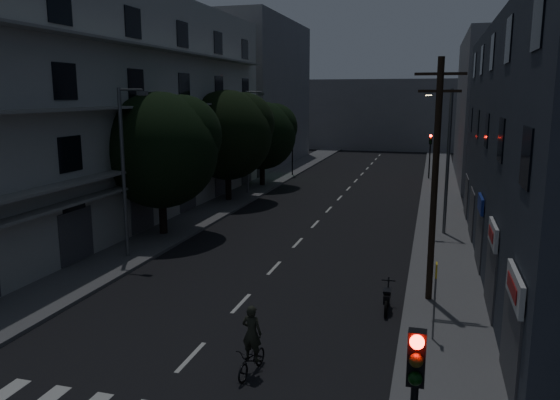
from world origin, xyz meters
The scene contains 22 objects.
ground centered at (0.00, 25.00, 0.00)m, with size 160.00×160.00×0.00m, color black.
sidewalk_left centered at (-7.50, 25.00, 0.07)m, with size 3.00×90.00×0.15m, color #565659.
sidewalk_right centered at (7.50, 25.00, 0.07)m, with size 3.00×90.00×0.15m, color #565659.
lane_markings centered at (0.00, 31.25, 0.01)m, with size 0.15×60.50×0.01m.
building_left centered at (-11.98, 18.00, 6.99)m, with size 7.00×36.00×14.00m.
building_right centered at (11.99, 14.00, 5.50)m, with size 6.19×28.00×11.00m.
building_far_left centered at (-12.00, 48.00, 8.00)m, with size 6.00×20.00×16.00m, color slate.
building_far_right centered at (12.00, 42.00, 6.50)m, with size 6.00×20.00×13.00m, color slate.
building_far_end centered at (0.00, 70.00, 5.00)m, with size 24.00×8.00×10.00m, color slate.
tree_near centered at (-7.61, 15.04, 5.07)m, with size 6.37×6.37×7.86m.
tree_mid centered at (-7.71, 25.53, 5.17)m, with size 6.54×6.54×8.04m.
tree_far centered at (-7.33, 32.66, 4.62)m, with size 5.77×5.77×7.14m.
traffic_signal_near centered at (6.67, -3.93, 3.10)m, with size 0.28×0.37×4.10m.
traffic_signal_far_right centered at (6.50, 40.26, 3.10)m, with size 0.28×0.37×4.10m.
traffic_signal_far_left centered at (-6.40, 39.19, 3.10)m, with size 0.28×0.37×4.10m.
street_lamp_left_near centered at (-7.15, 10.52, 4.60)m, with size 1.51×0.25×8.00m.
street_lamp_right centered at (7.46, 19.28, 4.60)m, with size 1.51×0.25×8.00m.
street_lamp_left_far centered at (-7.25, 28.66, 4.60)m, with size 1.51×0.25×8.00m.
utility_pole centered at (6.88, 8.57, 4.87)m, with size 1.80×0.24×9.00m.
bus_stop_sign centered at (7.05, 4.95, 1.89)m, with size 0.06×0.35×2.52m.
motorcycle centered at (5.41, 7.28, 0.45)m, with size 0.51×1.76×1.13m.
cyclist centered at (2.12, 1.55, 0.69)m, with size 0.78×1.69×2.06m.
Camera 1 is at (6.75, -12.02, 7.81)m, focal length 35.00 mm.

